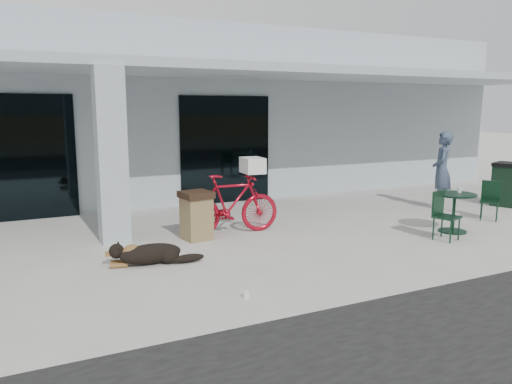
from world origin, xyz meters
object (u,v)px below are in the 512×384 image
dog (151,253)px  cafe_chair_far_b (490,201)px  trash_receptacle (196,216)px  cafe_table_far (454,213)px  cafe_chair_far_a (447,216)px  person (442,170)px  bicycle (231,204)px  wheeled_bin (512,185)px

dog → cafe_chair_far_b: (7.36, -0.14, 0.24)m
dog → trash_receptacle: (1.14, 1.10, 0.26)m
cafe_table_far → trash_receptacle: bearing=160.4°
cafe_chair_far_a → dog: bearing=152.2°
trash_receptacle → person: bearing=1.3°
trash_receptacle → bicycle: bearing=7.8°
cafe_table_far → person: bearing=49.7°
dog → wheeled_bin: 9.21m
cafe_table_far → wheeled_bin: bearing=20.8°
cafe_chair_far_b → wheeled_bin: bearing=78.6°
cafe_chair_far_a → trash_receptacle: (-4.10, 2.06, 0.00)m
cafe_table_far → trash_receptacle: size_ratio=0.91×
trash_receptacle → wheeled_bin: (8.04, -0.40, 0.09)m
bicycle → cafe_chair_far_a: size_ratio=2.16×
cafe_chair_far_b → person: 1.48m
cafe_chair_far_b → wheeled_bin: wheeled_bin is taller
cafe_table_far → cafe_chair_far_a: size_ratio=0.91×
cafe_chair_far_a → cafe_chair_far_b: cafe_chair_far_a is taller
cafe_table_far → wheeled_bin: size_ratio=0.76×
dog → cafe_chair_far_a: (5.23, -0.96, 0.26)m
cafe_chair_far_a → person: bearing=28.4°
bicycle → cafe_chair_far_b: size_ratio=2.29×
dog → person: size_ratio=0.60×
bicycle → person: 5.51m
trash_receptacle → dog: bearing=-135.9°
wheeled_bin → cafe_chair_far_b: bearing=-176.8°
cafe_chair_far_b → trash_receptacle: size_ratio=0.94×
person → trash_receptacle: bearing=-43.2°
person → wheeled_bin: size_ratio=1.73×
dog → person: (7.37, 1.24, 0.74)m
cafe_chair_far_a → trash_receptacle: 4.58m
bicycle → person: bearing=-85.2°
cafe_chair_far_a → cafe_chair_far_b: (2.13, 0.81, -0.03)m
cafe_table_far → person: (1.54, 1.81, 0.55)m
dog → cafe_chair_far_a: cafe_chair_far_a is taller
person → cafe_table_far: bearing=5.2°
dog → cafe_chair_far_b: bearing=10.4°
dog → cafe_chair_far_a: bearing=1.2°
cafe_chair_far_a → cafe_table_far: bearing=15.5°
person → wheeled_bin: person is taller
cafe_table_far → cafe_chair_far_b: (1.54, 0.43, 0.04)m
trash_receptacle → wheeled_bin: 8.05m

